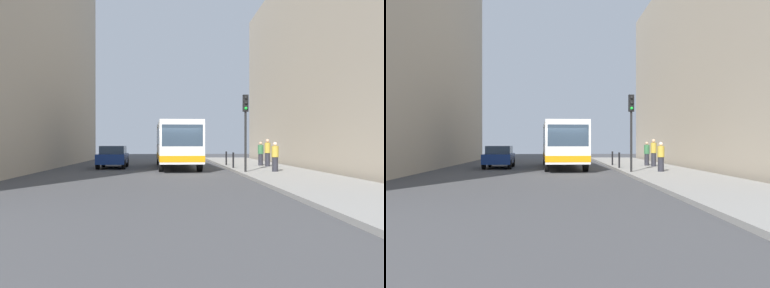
% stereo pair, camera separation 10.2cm
% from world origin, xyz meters
% --- Properties ---
extents(ground_plane, '(80.00, 80.00, 0.00)m').
position_xyz_m(ground_plane, '(0.00, 0.00, 0.00)').
color(ground_plane, '#424244').
extents(sidewalk, '(4.40, 40.00, 0.15)m').
position_xyz_m(sidewalk, '(5.40, 0.00, 0.07)').
color(sidewalk, gray).
rests_on(sidewalk, ground).
extents(building_right, '(7.00, 32.00, 14.32)m').
position_xyz_m(building_right, '(11.50, 4.00, 7.16)').
color(building_right, '#B2A38C').
rests_on(building_right, ground).
extents(bus, '(2.94, 11.11, 3.00)m').
position_xyz_m(bus, '(0.00, 4.72, 1.73)').
color(bus, white).
rests_on(bus, ground).
extents(car_beside_bus, '(1.95, 4.44, 1.48)m').
position_xyz_m(car_beside_bus, '(-4.26, 4.72, 0.78)').
color(car_beside_bus, navy).
rests_on(car_beside_bus, ground).
extents(traffic_light, '(0.28, 0.33, 4.10)m').
position_xyz_m(traffic_light, '(3.55, -1.74, 3.01)').
color(traffic_light, black).
rests_on(traffic_light, sidewalk).
extents(bollard_near, '(0.11, 0.11, 0.95)m').
position_xyz_m(bollard_near, '(3.45, 1.81, 0.62)').
color(bollard_near, black).
rests_on(bollard_near, sidewalk).
extents(bollard_mid, '(0.11, 0.11, 0.95)m').
position_xyz_m(bollard_mid, '(3.45, 4.92, 0.62)').
color(bollard_mid, black).
rests_on(bollard_mid, sidewalk).
extents(pedestrian_near_signal, '(0.38, 0.38, 1.59)m').
position_xyz_m(pedestrian_near_signal, '(5.17, -1.64, 0.94)').
color(pedestrian_near_signal, '#26262D').
rests_on(pedestrian_near_signal, sidewalk).
extents(pedestrian_mid_sidewalk, '(0.38, 0.38, 1.79)m').
position_xyz_m(pedestrian_mid_sidewalk, '(5.93, 3.27, 1.05)').
color(pedestrian_mid_sidewalk, '#26262D').
rests_on(pedestrian_mid_sidewalk, sidewalk).
extents(pedestrian_far_sidewalk, '(0.38, 0.38, 1.61)m').
position_xyz_m(pedestrian_far_sidewalk, '(5.74, 4.41, 0.95)').
color(pedestrian_far_sidewalk, '#26262D').
rests_on(pedestrian_far_sidewalk, sidewalk).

